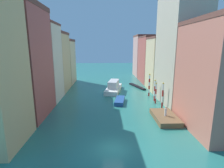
# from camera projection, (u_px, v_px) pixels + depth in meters

# --- Properties ---
(ground_plane) EXTENTS (154.00, 154.00, 0.00)m
(ground_plane) POSITION_uv_depth(u_px,v_px,m) (109.00, 93.00, 43.98)
(ground_plane) COLOR #28756B
(building_left_1) EXTENTS (6.26, 9.88, 17.97)m
(building_left_1) POSITION_uv_depth(u_px,v_px,m) (25.00, 62.00, 28.02)
(building_left_1) COLOR #B25147
(building_left_1) RESTS_ON ground
(building_left_2) EXTENTS (6.26, 7.49, 16.18)m
(building_left_2) POSITION_uv_depth(u_px,v_px,m) (44.00, 63.00, 36.79)
(building_left_2) COLOR beige
(building_left_2) RESTS_ON ground
(building_left_3) EXTENTS (6.26, 9.06, 14.95)m
(building_left_3) POSITION_uv_depth(u_px,v_px,m) (55.00, 62.00, 44.95)
(building_left_3) COLOR #DBB77A
(building_left_3) RESTS_ON ground
(building_left_4) EXTENTS (6.26, 8.89, 13.49)m
(building_left_4) POSITION_uv_depth(u_px,v_px,m) (64.00, 61.00, 54.27)
(building_left_4) COLOR beige
(building_left_4) RESTS_ON ground
(building_right_0) EXTENTS (6.26, 11.38, 15.07)m
(building_right_0) POSITION_uv_depth(u_px,v_px,m) (214.00, 76.00, 23.54)
(building_right_0) COLOR #C6705B
(building_right_0) RESTS_ON ground
(building_right_1) EXTENTS (6.26, 12.07, 21.92)m
(building_right_1) POSITION_uv_depth(u_px,v_px,m) (179.00, 49.00, 34.33)
(building_right_1) COLOR #BCB299
(building_right_1) RESTS_ON ground
(building_right_2) EXTENTS (6.26, 8.99, 13.76)m
(building_right_2) POSITION_uv_depth(u_px,v_px,m) (161.00, 64.00, 45.82)
(building_right_2) COLOR beige
(building_right_2) RESTS_ON ground
(building_right_3) EXTENTS (6.26, 11.97, 14.43)m
(building_right_3) POSITION_uv_depth(u_px,v_px,m) (150.00, 59.00, 56.15)
(building_right_3) COLOR #B25147
(building_right_3) RESTS_ON ground
(building_right_4) EXTENTS (6.26, 10.47, 15.43)m
(building_right_4) POSITION_uv_depth(u_px,v_px,m) (143.00, 56.00, 67.33)
(building_right_4) COLOR tan
(building_right_4) RESTS_ON ground
(waterfront_dock) EXTENTS (3.41, 6.28, 0.79)m
(waterfront_dock) POSITION_uv_depth(u_px,v_px,m) (165.00, 117.00, 27.96)
(waterfront_dock) COLOR brown
(waterfront_dock) RESTS_ON ground
(person_on_dock) EXTENTS (0.36, 0.36, 1.49)m
(person_on_dock) POSITION_uv_depth(u_px,v_px,m) (166.00, 112.00, 27.43)
(person_on_dock) COLOR white
(person_on_dock) RESTS_ON waterfront_dock
(mooring_pole_0) EXTENTS (0.31, 0.31, 4.98)m
(mooring_pole_0) POSITION_uv_depth(u_px,v_px,m) (163.00, 95.00, 32.56)
(mooring_pole_0) COLOR red
(mooring_pole_0) RESTS_ON ground
(mooring_pole_1) EXTENTS (0.32, 0.32, 4.31)m
(mooring_pole_1) POSITION_uv_depth(u_px,v_px,m) (156.00, 93.00, 35.50)
(mooring_pole_1) COLOR red
(mooring_pole_1) RESTS_ON ground
(mooring_pole_2) EXTENTS (0.35, 0.35, 4.61)m
(mooring_pole_2) POSITION_uv_depth(u_px,v_px,m) (155.00, 90.00, 37.15)
(mooring_pole_2) COLOR red
(mooring_pole_2) RESTS_ON ground
(mooring_pole_3) EXTENTS (0.38, 0.38, 5.30)m
(mooring_pole_3) POSITION_uv_depth(u_px,v_px,m) (149.00, 85.00, 40.60)
(mooring_pole_3) COLOR red
(mooring_pole_3) RESTS_ON ground
(vaporetto_white) EXTENTS (5.06, 10.35, 2.81)m
(vaporetto_white) POSITION_uv_depth(u_px,v_px,m) (114.00, 87.00, 45.28)
(vaporetto_white) COLOR white
(vaporetto_white) RESTS_ON ground
(gondola_black) EXTENTS (3.54, 8.11, 0.37)m
(gondola_black) POSITION_uv_depth(u_px,v_px,m) (137.00, 86.00, 50.02)
(gondola_black) COLOR black
(gondola_black) RESTS_ON ground
(motorboat_0) EXTENTS (2.62, 5.41, 0.80)m
(motorboat_0) POSITION_uv_depth(u_px,v_px,m) (120.00, 101.00, 36.35)
(motorboat_0) COLOR #234C93
(motorboat_0) RESTS_ON ground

